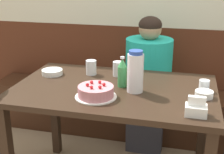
{
  "coord_description": "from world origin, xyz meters",
  "views": [
    {
      "loc": [
        0.43,
        -1.79,
        1.49
      ],
      "look_at": [
        -0.03,
        0.05,
        0.83
      ],
      "focal_mm": 50.0,
      "sensor_mm": 36.0,
      "label": 1
    }
  ],
  "objects": [
    {
      "name": "bowl_soup_white",
      "position": [
        0.55,
        -0.03,
        0.8
      ],
      "size": [
        0.11,
        0.11,
        0.04
      ],
      "color": "white",
      "rests_on": "dining_table"
    },
    {
      "name": "water_pitcher",
      "position": [
        0.14,
        -0.04,
        0.91
      ],
      "size": [
        0.1,
        0.1,
        0.26
      ],
      "color": "white",
      "rests_on": "dining_table"
    },
    {
      "name": "birthday_cake",
      "position": [
        -0.07,
        -0.18,
        0.81
      ],
      "size": [
        0.25,
        0.25,
        0.09
      ],
      "color": "white",
      "rests_on": "dining_table"
    },
    {
      "name": "dining_table",
      "position": [
        0.0,
        0.0,
        0.67
      ],
      "size": [
        1.27,
        0.81,
        0.78
      ],
      "color": "black",
      "rests_on": "ground_plane"
    },
    {
      "name": "soju_bottle",
      "position": [
        0.05,
        0.03,
        0.87
      ],
      "size": [
        0.06,
        0.06,
        0.2
      ],
      "color": "#388E4C",
      "rests_on": "dining_table"
    },
    {
      "name": "glass_tumbler_short",
      "position": [
        0.55,
        0.07,
        0.81
      ],
      "size": [
        0.06,
        0.06,
        0.07
      ],
      "color": "silver",
      "rests_on": "dining_table"
    },
    {
      "name": "napkin_holder",
      "position": [
        0.5,
        -0.29,
        0.82
      ],
      "size": [
        0.11,
        0.08,
        0.11
      ],
      "color": "white",
      "rests_on": "dining_table"
    },
    {
      "name": "person_teal_shirt",
      "position": [
        0.13,
        0.66,
        0.56
      ],
      "size": [
        0.38,
        0.38,
        1.14
      ],
      "rotation": [
        0.0,
        0.0,
        -1.57
      ],
      "color": "#33333D",
      "rests_on": "ground_plane"
    },
    {
      "name": "glass_shot_small",
      "position": [
        -0.03,
        0.22,
        0.83
      ],
      "size": [
        0.07,
        0.07,
        0.1
      ],
      "color": "silver",
      "rests_on": "dining_table"
    },
    {
      "name": "glass_water_tall",
      "position": [
        -0.22,
        0.21,
        0.83
      ],
      "size": [
        0.07,
        0.07,
        0.1
      ],
      "color": "silver",
      "rests_on": "dining_table"
    },
    {
      "name": "bowl_rice_small",
      "position": [
        -0.49,
        0.14,
        0.8
      ],
      "size": [
        0.15,
        0.15,
        0.04
      ],
      "color": "white",
      "rests_on": "dining_table"
    },
    {
      "name": "bench_seat",
      "position": [
        0.0,
        0.83,
        0.22
      ],
      "size": [
        2.75,
        0.38,
        0.44
      ],
      "color": "#381E11",
      "rests_on": "ground_plane"
    }
  ]
}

